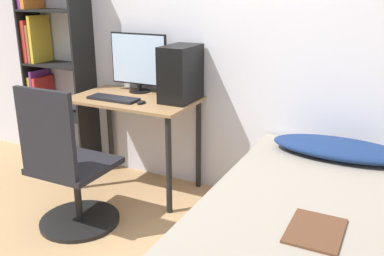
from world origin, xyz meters
The scene contains 11 objects.
wall_back centered at (0.00, 1.44, 1.25)m, with size 8.00×0.05×2.50m.
desk centered at (-0.46, 1.12, 0.64)m, with size 0.99×0.59×0.77m.
bookshelf centered at (-1.48, 1.28, 0.91)m, with size 0.62×0.29×1.89m.
office_chair centered at (-0.52, 0.39, 0.38)m, with size 0.56×0.56×1.02m.
bed centered at (1.11, 0.50, 0.27)m, with size 1.15×1.85×0.55m.
pillow centered at (1.11, 1.16, 0.60)m, with size 0.87×0.36×0.11m.
magazine centered at (1.15, 0.17, 0.56)m, with size 0.24×0.32×0.01m.
monitor centered at (-0.54, 1.32, 1.03)m, with size 0.52×0.17×0.48m.
keyboard centered at (-0.57, 1.00, 0.78)m, with size 0.41×0.15×0.02m.
pc_tower centered at (-0.09, 1.22, 0.98)m, with size 0.22×0.36×0.42m.
mouse centered at (-0.32, 1.00, 0.78)m, with size 0.06×0.09×0.02m.
Camera 1 is at (1.41, -1.60, 1.61)m, focal length 40.00 mm.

